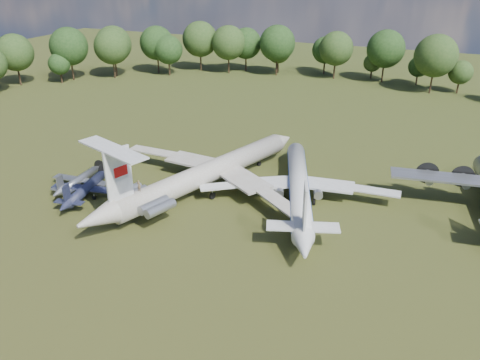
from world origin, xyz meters
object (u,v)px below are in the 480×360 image
at_px(person_on_il62, 139,186).
at_px(tu104_jet, 299,190).
at_px(small_prop_west, 86,191).
at_px(il62_airliner, 208,176).
at_px(small_prop_northwest, 79,182).

bearing_deg(person_on_il62, tu104_jet, -136.47).
height_order(small_prop_west, person_on_il62, person_on_il62).
bearing_deg(il62_airliner, small_prop_west, -129.51).
height_order(il62_airliner, tu104_jet, il62_airliner).
xyz_separation_m(il62_airliner, person_on_il62, (-4.44, -12.89, 3.28)).
relative_size(small_prop_west, person_on_il62, 9.57).
bearing_deg(small_prop_northwest, person_on_il62, -21.94).
bearing_deg(person_on_il62, small_prop_west, -5.68).
xyz_separation_m(small_prop_northwest, person_on_il62, (15.89, -5.15, 4.70)).
distance_m(tu104_jet, person_on_il62, 24.61).
height_order(il62_airliner, person_on_il62, person_on_il62).
bearing_deg(il62_airliner, small_prop_northwest, -140.14).
bearing_deg(person_on_il62, il62_airliner, -102.73).
relative_size(il62_airliner, tu104_jet, 1.20).
relative_size(il62_airliner, small_prop_northwest, 3.59).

